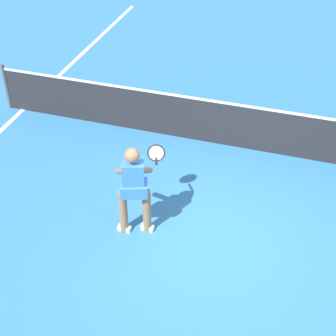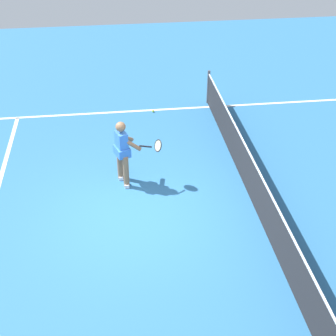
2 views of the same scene
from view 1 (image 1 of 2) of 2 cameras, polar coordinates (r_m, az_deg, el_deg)
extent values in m
plane|color=teal|center=(7.83, 5.19, -8.21)|extent=(26.65, 26.65, 0.00)
cylinder|color=#4C4C51|center=(11.27, -17.81, 8.79)|extent=(0.08, 0.08, 1.02)
cube|color=#232326|center=(9.56, 8.93, 4.45)|extent=(10.16, 0.02, 0.90)
cube|color=white|center=(9.32, 9.21, 6.86)|extent=(10.16, 0.02, 0.04)
cylinder|color=#8C6647|center=(7.73, -5.09, -4.92)|extent=(0.13, 0.13, 0.78)
cylinder|color=#8C6647|center=(7.71, -2.41, -4.88)|extent=(0.13, 0.13, 0.78)
cube|color=white|center=(7.97, -4.95, -6.79)|extent=(0.20, 0.10, 0.08)
cube|color=white|center=(7.95, -2.34, -6.75)|extent=(0.20, 0.10, 0.08)
cube|color=#3875D6|center=(7.30, -3.95, -1.12)|extent=(0.37, 0.29, 0.52)
cube|color=#3875D6|center=(7.42, -3.89, -2.33)|extent=(0.47, 0.40, 0.20)
sphere|color=#8C6647|center=(7.06, -4.09, 1.42)|extent=(0.22, 0.22, 0.22)
cylinder|color=#8C6647|center=(7.41, -5.09, -0.30)|extent=(0.40, 0.40, 0.37)
cylinder|color=#8C6647|center=(7.40, -2.77, -0.26)|extent=(0.14, 0.48, 0.37)
cylinder|color=black|center=(7.64, -1.33, 0.77)|extent=(0.13, 0.29, 0.14)
torus|color=black|center=(7.91, -1.35, 1.71)|extent=(0.31, 0.21, 0.28)
cylinder|color=beige|center=(7.91, -1.35, 1.71)|extent=(0.26, 0.16, 0.23)
camera|label=2|loc=(8.84, 78.81, 15.41)|focal=52.62mm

